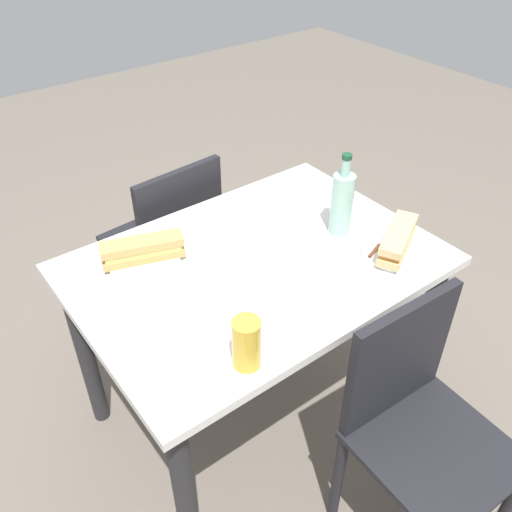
# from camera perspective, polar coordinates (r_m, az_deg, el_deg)

# --- Properties ---
(ground_plane) EXTENTS (8.00, 8.00, 0.00)m
(ground_plane) POSITION_cam_1_polar(r_m,az_deg,el_deg) (2.26, 0.00, -15.66)
(ground_plane) COLOR #6B6056
(dining_table) EXTENTS (1.13, 0.81, 0.75)m
(dining_table) POSITION_cam_1_polar(r_m,az_deg,el_deg) (1.80, 0.00, -3.50)
(dining_table) COLOR silver
(dining_table) RESTS_ON ground
(chair_far) EXTENTS (0.43, 0.43, 0.85)m
(chair_far) POSITION_cam_1_polar(r_m,az_deg,el_deg) (2.29, -8.94, 1.66)
(chair_far) COLOR black
(chair_far) RESTS_ON ground
(chair_near) EXTENTS (0.42, 0.42, 0.85)m
(chair_near) POSITION_cam_1_polar(r_m,az_deg,el_deg) (1.70, 16.42, -16.08)
(chair_near) COLOR black
(chair_near) RESTS_ON ground
(plate_near) EXTENTS (0.23, 0.23, 0.01)m
(plate_near) POSITION_cam_1_polar(r_m,az_deg,el_deg) (1.81, 14.46, 0.62)
(plate_near) COLOR white
(plate_near) RESTS_ON dining_table
(baguette_sandwich_near) EXTENTS (0.25, 0.17, 0.07)m
(baguette_sandwich_near) POSITION_cam_1_polar(r_m,az_deg,el_deg) (1.79, 14.66, 1.69)
(baguette_sandwich_near) COLOR #DBB77A
(baguette_sandwich_near) RESTS_ON plate_near
(knife_near) EXTENTS (0.17, 0.07, 0.01)m
(knife_near) POSITION_cam_1_polar(r_m,az_deg,el_deg) (1.80, 12.81, 1.14)
(knife_near) COLOR silver
(knife_near) RESTS_ON plate_near
(plate_far) EXTENTS (0.23, 0.23, 0.01)m
(plate_far) POSITION_cam_1_polar(r_m,az_deg,el_deg) (1.75, -11.65, -0.40)
(plate_far) COLOR silver
(plate_far) RESTS_ON dining_table
(baguette_sandwich_far) EXTENTS (0.26, 0.15, 0.07)m
(baguette_sandwich_far) POSITION_cam_1_polar(r_m,az_deg,el_deg) (1.73, -11.82, 0.69)
(baguette_sandwich_far) COLOR tan
(baguette_sandwich_far) RESTS_ON plate_far
(knife_far) EXTENTS (0.18, 0.03, 0.01)m
(knife_far) POSITION_cam_1_polar(r_m,az_deg,el_deg) (1.78, -12.28, 0.72)
(knife_far) COLOR silver
(knife_far) RESTS_ON plate_far
(water_bottle) EXTENTS (0.07, 0.07, 0.29)m
(water_bottle) POSITION_cam_1_polar(r_m,az_deg,el_deg) (1.81, 9.00, 5.58)
(water_bottle) COLOR #99C6B7
(water_bottle) RESTS_ON dining_table
(beer_glass) EXTENTS (0.07, 0.07, 0.14)m
(beer_glass) POSITION_cam_1_polar(r_m,az_deg,el_deg) (1.36, -0.99, -9.16)
(beer_glass) COLOR gold
(beer_glass) RESTS_ON dining_table
(olive_bowl) EXTENTS (0.09, 0.09, 0.03)m
(olive_bowl) POSITION_cam_1_polar(r_m,az_deg,el_deg) (1.87, -2.67, 3.46)
(olive_bowl) COLOR silver
(olive_bowl) RESTS_ON dining_table
(paper_napkin) EXTENTS (0.18, 0.18, 0.00)m
(paper_napkin) POSITION_cam_1_polar(r_m,az_deg,el_deg) (1.97, 2.71, 4.89)
(paper_napkin) COLOR white
(paper_napkin) RESTS_ON dining_table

